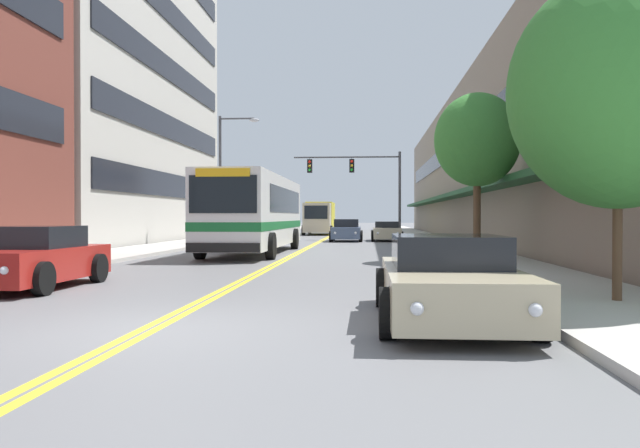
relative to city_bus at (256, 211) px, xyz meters
The scene contains 17 objects.
ground_plane 18.85m from the city_bus, 84.41° to the left, with size 240.00×240.00×0.00m, color slate.
sidewalk_left 19.47m from the city_bus, 105.66° to the left, with size 3.13×106.00×0.13m.
sidewalk_right 20.76m from the city_bus, 64.53° to the left, with size 3.13×106.00×0.13m.
centre_line 18.85m from the city_bus, 84.41° to the left, with size 0.34×106.00×0.01m.
office_tower_left 20.39m from the city_bus, 142.43° to the left, with size 12.08×23.53×27.80m.
storefront_row_right 23.97m from the city_bus, 51.81° to the left, with size 9.10×68.00×10.17m.
city_bus is the anchor object (origin of this frame).
car_red_parked_left_mid 13.92m from the city_bus, 100.59° to the right, with size 2.17×4.26×1.37m.
car_beige_parked_right_foreground 18.40m from the city_bus, 70.65° to the right, with size 2.13×4.85×1.29m.
car_champagne_parked_right_mid 15.42m from the city_bus, 66.67° to the left, with size 2.00×4.78×1.27m.
car_slate_blue_moving_lead 13.74m from the city_bus, 75.21° to the left, with size 2.06×4.35×1.42m.
box_truck 28.52m from the city_bus, 88.83° to the left, with size 2.60×8.01×2.88m.
traffic_signal_mast 16.68m from the city_bus, 74.42° to the left, with size 7.33×0.38×6.02m.
street_lamp_left_far 8.85m from the city_bus, 111.67° to the left, with size 2.32×0.28×7.26m.
street_tree_right_near 18.32m from the city_bus, 59.84° to the right, with size 3.71×3.71×5.66m.
street_tree_right_mid 10.08m from the city_bus, 26.99° to the right, with size 3.01×3.01×5.81m.
fire_hydrant 11.46m from the city_bus, 46.97° to the right, with size 0.34×0.26×0.94m.
Camera 1 is at (3.04, -8.50, 1.57)m, focal length 35.00 mm.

